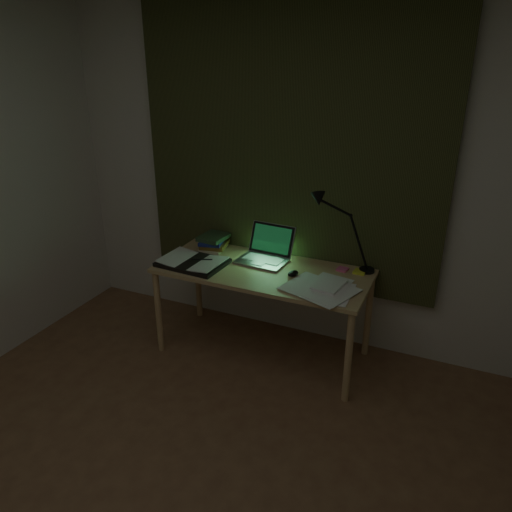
% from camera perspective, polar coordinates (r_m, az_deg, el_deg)
% --- Properties ---
extents(wall_back, '(3.50, 0.00, 2.50)m').
position_cam_1_polar(wall_back, '(3.60, 3.77, 9.26)').
color(wall_back, silver).
rests_on(wall_back, ground).
extents(curtain, '(2.20, 0.06, 2.00)m').
position_cam_1_polar(curtain, '(3.52, 3.63, 12.28)').
color(curtain, '#303319').
rests_on(curtain, wall_back).
extents(desk, '(1.47, 0.64, 0.67)m').
position_cam_1_polar(desk, '(3.60, 0.78, -6.41)').
color(desk, tan).
rests_on(desk, floor).
extents(laptop, '(0.37, 0.41, 0.25)m').
position_cam_1_polar(laptop, '(3.51, 0.68, 1.11)').
color(laptop, '#A2A2A6').
rests_on(laptop, desk).
extents(open_textbook, '(0.47, 0.35, 0.04)m').
position_cam_1_polar(open_textbook, '(3.55, -7.25, -0.67)').
color(open_textbook, silver).
rests_on(open_textbook, desk).
extents(book_stack, '(0.19, 0.23, 0.12)m').
position_cam_1_polar(book_stack, '(3.78, -4.86, 1.63)').
color(book_stack, silver).
rests_on(book_stack, desk).
extents(loose_papers, '(0.43, 0.45, 0.02)m').
position_cam_1_polar(loose_papers, '(3.27, 7.51, -3.02)').
color(loose_papers, white).
rests_on(loose_papers, desk).
extents(mouse, '(0.08, 0.10, 0.03)m').
position_cam_1_polar(mouse, '(3.36, 4.26, -2.00)').
color(mouse, black).
rests_on(mouse, desk).
extents(sticky_yellow, '(0.09, 0.09, 0.02)m').
position_cam_1_polar(sticky_yellow, '(3.47, 11.79, -1.77)').
color(sticky_yellow, yellow).
rests_on(sticky_yellow, desk).
extents(sticky_pink, '(0.08, 0.08, 0.01)m').
position_cam_1_polar(sticky_pink, '(3.48, 9.86, -1.51)').
color(sticky_pink, pink).
rests_on(sticky_pink, desk).
extents(desk_lamp, '(0.39, 0.31, 0.56)m').
position_cam_1_polar(desk_lamp, '(3.39, 12.93, 2.55)').
color(desk_lamp, black).
rests_on(desk_lamp, desk).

